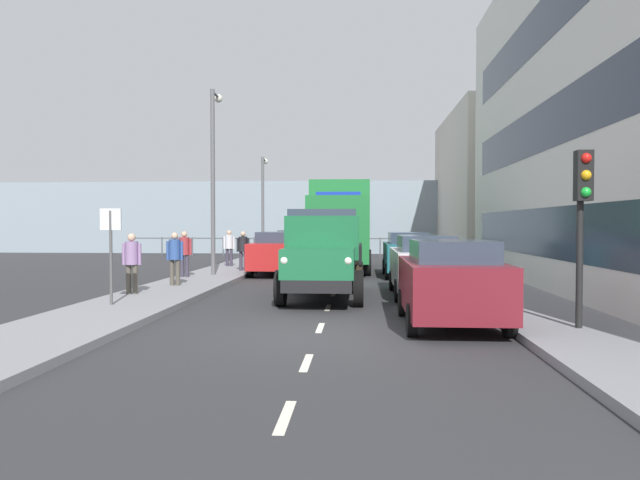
{
  "coord_description": "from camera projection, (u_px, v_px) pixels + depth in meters",
  "views": [
    {
      "loc": [
        -0.79,
        10.77,
        2.04
      ],
      "look_at": [
        0.6,
        -9.24,
        1.49
      ],
      "focal_mm": 33.04,
      "sensor_mm": 36.0,
      "label": 1
    }
  ],
  "objects": [
    {
      "name": "ground_plane",
      "position": [
        337.0,
        285.0,
        19.77
      ],
      "size": [
        80.0,
        80.0,
        0.0
      ],
      "primitive_type": "plane",
      "color": "#2D2D30"
    },
    {
      "name": "sidewalk_left",
      "position": [
        481.0,
        283.0,
        19.43
      ],
      "size": [
        2.43,
        35.85,
        0.15
      ],
      "primitive_type": "cube",
      "color": "gray",
      "rests_on": "ground_plane"
    },
    {
      "name": "sidewalk_right",
      "position": [
        199.0,
        281.0,
        20.09
      ],
      "size": [
        2.43,
        35.85,
        0.15
      ],
      "primitive_type": "cube",
      "color": "gray",
      "rests_on": "ground_plane"
    },
    {
      "name": "road_centreline_markings",
      "position": [
        337.0,
        285.0,
        19.5
      ],
      "size": [
        0.12,
        31.98,
        0.01
      ],
      "color": "silver",
      "rests_on": "ground_plane"
    },
    {
      "name": "building_far_block",
      "position": [
        504.0,
        187.0,
        34.64
      ],
      "size": [
        6.54,
        12.62,
        8.5
      ],
      "color": "beige",
      "rests_on": "ground_plane"
    },
    {
      "name": "sea_horizon",
      "position": [
        349.0,
        217.0,
        40.56
      ],
      "size": [
        80.0,
        0.8,
        5.0
      ],
      "primitive_type": "cube",
      "color": "#84939E",
      "rests_on": "ground_plane"
    },
    {
      "name": "seawall_railing",
      "position": [
        348.0,
        242.0,
        37.02
      ],
      "size": [
        28.08,
        0.08,
        1.2
      ],
      "color": "#4C5156",
      "rests_on": "ground_plane"
    },
    {
      "name": "truck_vintage_green",
      "position": [
        323.0,
        256.0,
        15.8
      ],
      "size": [
        2.17,
        5.64,
        2.43
      ],
      "color": "black",
      "rests_on": "ground_plane"
    },
    {
      "name": "lorry_cargo_green",
      "position": [
        341.0,
        223.0,
        25.93
      ],
      "size": [
        2.58,
        8.2,
        3.87
      ],
      "color": "#1E7033",
      "rests_on": "ground_plane"
    },
    {
      "name": "car_maroon_kerbside_near",
      "position": [
        451.0,
        281.0,
        11.72
      ],
      "size": [
        1.91,
        3.85,
        1.72
      ],
      "color": "maroon",
      "rests_on": "ground_plane"
    },
    {
      "name": "car_white_kerbside_1",
      "position": [
        424.0,
        264.0,
        16.6
      ],
      "size": [
        1.83,
        4.43,
        1.72
      ],
      "color": "white",
      "rests_on": "ground_plane"
    },
    {
      "name": "car_teal_kerbside_2",
      "position": [
        407.0,
        254.0,
        22.7
      ],
      "size": [
        1.8,
        4.07,
        1.72
      ],
      "color": "#1E6670",
      "rests_on": "ground_plane"
    },
    {
      "name": "car_red_oppositeside_0",
      "position": [
        277.0,
        252.0,
        23.75
      ],
      "size": [
        1.85,
        4.5,
        1.72
      ],
      "color": "#B21E1E",
      "rests_on": "ground_plane"
    },
    {
      "name": "car_black_oppositeside_1",
      "position": [
        295.0,
        246.0,
        30.17
      ],
      "size": [
        1.94,
        4.68,
        1.72
      ],
      "color": "black",
      "rests_on": "ground_plane"
    },
    {
      "name": "pedestrian_near_railing",
      "position": [
        132.0,
        258.0,
        15.88
      ],
      "size": [
        0.53,
        0.34,
        1.63
      ],
      "color": "#4C473D",
      "rests_on": "sidewalk_right"
    },
    {
      "name": "pedestrian_with_bag",
      "position": [
        175.0,
        254.0,
        18.07
      ],
      "size": [
        0.53,
        0.34,
        1.63
      ],
      "color": "#4C473D",
      "rests_on": "sidewalk_right"
    },
    {
      "name": "pedestrian_by_lamp",
      "position": [
        184.0,
        250.0,
        20.94
      ],
      "size": [
        0.53,
        0.34,
        1.63
      ],
      "color": "#383342",
      "rests_on": "sidewalk_right"
    },
    {
      "name": "pedestrian_in_dark_coat",
      "position": [
        243.0,
        248.0,
        23.75
      ],
      "size": [
        0.53,
        0.34,
        1.59
      ],
      "color": "#383342",
      "rests_on": "sidewalk_right"
    },
    {
      "name": "pedestrian_couple_b",
      "position": [
        229.0,
        245.0,
        26.35
      ],
      "size": [
        0.53,
        0.34,
        1.61
      ],
      "color": "#383342",
      "rests_on": "sidewalk_right"
    },
    {
      "name": "traffic_light_near",
      "position": [
        582.0,
        200.0,
        10.52
      ],
      "size": [
        0.28,
        0.41,
        3.2
      ],
      "color": "black",
      "rests_on": "sidewalk_left"
    },
    {
      "name": "lamp_post_promenade",
      "position": [
        214.0,
        166.0,
        21.95
      ],
      "size": [
        0.32,
        1.14,
        6.88
      ],
      "color": "#59595B",
      "rests_on": "sidewalk_right"
    },
    {
      "name": "lamp_post_far",
      "position": [
        263.0,
        197.0,
        33.08
      ],
      "size": [
        0.32,
        1.14,
        5.65
      ],
      "color": "#59595B",
      "rests_on": "sidewalk_right"
    },
    {
      "name": "street_sign",
      "position": [
        111.0,
        239.0,
        13.72
      ],
      "size": [
        0.5,
        0.07,
        2.25
      ],
      "color": "#4C4C4C",
      "rests_on": "sidewalk_right"
    }
  ]
}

